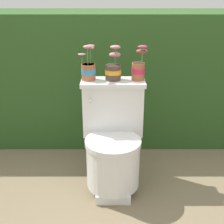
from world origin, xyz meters
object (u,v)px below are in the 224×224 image
at_px(toilet, 112,142).
at_px(potted_plant_middle, 138,68).
at_px(potted_plant_left, 87,69).
at_px(potted_plant_midleft, 112,69).

xyz_separation_m(toilet, potted_plant_middle, (0.18, 0.16, 0.51)).
xyz_separation_m(potted_plant_left, potted_plant_midleft, (0.18, 0.01, -0.00)).
distance_m(toilet, potted_plant_left, 0.56).
height_order(potted_plant_left, potted_plant_middle, potted_plant_middle).
relative_size(potted_plant_left, potted_plant_middle, 1.00).
bearing_deg(potted_plant_left, potted_plant_midleft, 2.00).
height_order(toilet, potted_plant_midleft, potted_plant_midleft).
height_order(toilet, potted_plant_left, potted_plant_left).
distance_m(potted_plant_left, potted_plant_midleft, 0.18).
bearing_deg(toilet, potted_plant_midleft, 89.21).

